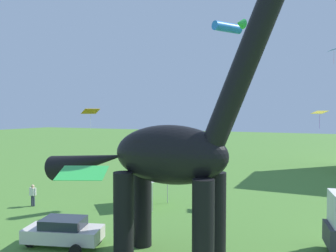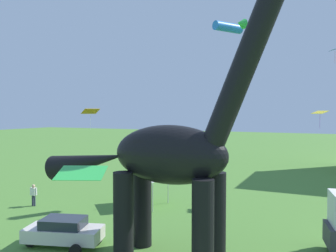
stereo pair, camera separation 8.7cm
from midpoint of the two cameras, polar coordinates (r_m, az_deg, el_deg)
name	(u,v)px [view 1 (the left image)]	position (r m, az deg, el deg)	size (l,w,h in m)	color
dinosaur_sculpture	(168,154)	(17.15, -0.08, -4.75)	(13.97, 2.96, 14.60)	black
parked_sedan_left	(63,231)	(20.65, -17.09, -16.39)	(4.54, 2.93, 1.55)	silver
person_strolling_adult	(33,193)	(29.48, -21.63, -10.32)	(0.64, 0.28, 1.71)	#2D3347
festival_canopy_tent	(145,173)	(27.52, -3.95, -7.85)	(3.15, 3.15, 3.00)	#B2B2B7
kite_mid_center	(82,173)	(11.25, -14.25, -7.54)	(1.80, 1.60, 0.29)	green
kite_mid_left	(230,27)	(30.96, 10.17, 15.95)	(2.96, 2.82, 0.84)	#287AE5
kite_far_right	(334,49)	(34.03, 25.80, 11.38)	(1.10, 1.27, 1.36)	#287AE5
kite_near_high	(320,112)	(19.79, 23.78, 2.08)	(0.92, 0.89, 0.94)	yellow
kite_mid_right	(91,111)	(17.11, -12.89, 2.37)	(0.85, 0.95, 1.03)	orange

